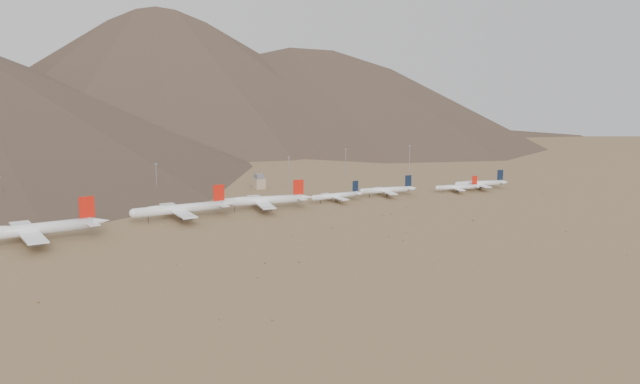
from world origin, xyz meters
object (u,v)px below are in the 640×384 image
narrowbody_b (388,190)px  widebody_east (263,200)px  widebody_west (31,230)px  control_tower (259,182)px  widebody_centre (180,209)px  narrowbody_a (337,196)px

narrowbody_b → widebody_east: bearing=-166.9°
widebody_west → control_tower: bearing=27.4°
widebody_centre → widebody_east: bearing=3.3°
narrowbody_a → widebody_east: bearing=-178.3°
widebody_west → widebody_east: bearing=6.9°
widebody_east → narrowbody_b: size_ratio=1.43×
widebody_centre → control_tower: size_ratio=5.76×
narrowbody_a → widebody_centre: bearing=-177.8°
widebody_east → control_tower: size_ratio=5.41×
widebody_west → narrowbody_a: widebody_west is taller
narrowbody_a → widebody_west: bearing=-172.6°
narrowbody_a → control_tower: size_ratio=3.60×
widebody_centre → widebody_east: size_ratio=1.06×
widebody_centre → narrowbody_b: bearing=2.6°
widebody_centre → narrowbody_b: widebody_centre is taller
narrowbody_a → control_tower: (-22.73, 79.88, 0.70)m
widebody_west → narrowbody_a: size_ratio=1.84×
control_tower → narrowbody_a: bearing=-74.1°
widebody_centre → control_tower: widebody_centre is taller
widebody_west → narrowbody_b: 254.31m
widebody_west → narrowbody_a: (209.08, 18.91, -3.53)m
narrowbody_a → narrowbody_b: 44.56m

